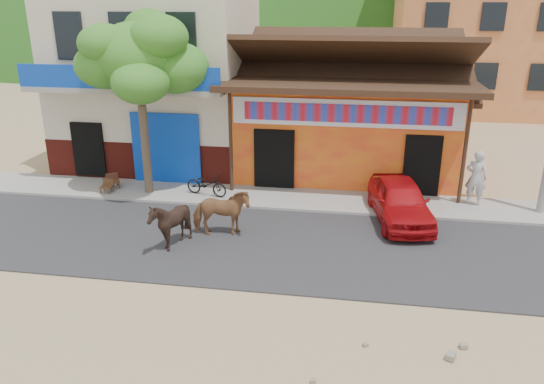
{
  "coord_description": "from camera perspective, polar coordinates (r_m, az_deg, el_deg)",
  "views": [
    {
      "loc": [
        2.34,
        -10.53,
        6.45
      ],
      "look_at": [
        0.16,
        3.0,
        1.4
      ],
      "focal_mm": 35.0,
      "sensor_mm": 36.0,
      "label": 1
    }
  ],
  "objects": [
    {
      "name": "red_car",
      "position": [
        16.44,
        13.61,
        -0.9
      ],
      "size": [
        2.1,
        3.95,
        1.28
      ],
      "primitive_type": "imported",
      "rotation": [
        0.0,
        0.0,
        0.16
      ],
      "color": "#AF0C11",
      "rests_on": "road"
    },
    {
      "name": "apartment_front",
      "position": [
        35.17,
        21.17,
        18.24
      ],
      "size": [
        9.0,
        9.0,
        12.0
      ],
      "primitive_type": "cube",
      "color": "#CC723F",
      "rests_on": "ground"
    },
    {
      "name": "cafe_building",
      "position": [
        22.17,
        -11.92,
        12.17
      ],
      "size": [
        7.0,
        6.0,
        7.0
      ],
      "primitive_type": "cube",
      "color": "beige",
      "rests_on": "ground"
    },
    {
      "name": "cow_dark",
      "position": [
        14.49,
        -10.9,
        -3.34
      ],
      "size": [
        1.65,
        1.59,
        1.41
      ],
      "primitive_type": "imported",
      "rotation": [
        0.0,
        0.0,
        -1.11
      ],
      "color": "black",
      "rests_on": "road"
    },
    {
      "name": "cafe_chair_right",
      "position": [
        19.41,
        -16.8,
        1.72
      ],
      "size": [
        0.59,
        0.59,
        0.9
      ],
      "primitive_type": null,
      "rotation": [
        0.0,
        0.0,
        0.6
      ],
      "color": "#492418",
      "rests_on": "sidewalk"
    },
    {
      "name": "sidewalk",
      "position": [
        17.87,
        1.02,
        -0.72
      ],
      "size": [
        60.0,
        2.0,
        0.12
      ],
      "primitive_type": "cube",
      "color": "gray",
      "rests_on": "ground"
    },
    {
      "name": "cafe_chair_left",
      "position": [
        19.0,
        -17.42,
        1.14
      ],
      "size": [
        0.4,
        0.4,
        0.83
      ],
      "primitive_type": null,
      "rotation": [
        0.0,
        0.0,
        0.03
      ],
      "color": "#512A1B",
      "rests_on": "sidewalk"
    },
    {
      "name": "ground",
      "position": [
        12.57,
        -2.95,
        -10.68
      ],
      "size": [
        120.0,
        120.0,
        0.0
      ],
      "primitive_type": "plane",
      "color": "#9E825B",
      "rests_on": "ground"
    },
    {
      "name": "scooter",
      "position": [
        18.02,
        -7.06,
        0.84
      ],
      "size": [
        1.59,
        0.88,
        0.79
      ],
      "primitive_type": "imported",
      "rotation": [
        0.0,
        0.0,
        1.32
      ],
      "color": "black",
      "rests_on": "sidewalk"
    },
    {
      "name": "cow_tan",
      "position": [
        15.04,
        -5.49,
        -2.23
      ],
      "size": [
        1.75,
        1.07,
        1.37
      ],
      "primitive_type": "imported",
      "rotation": [
        0.0,
        0.0,
        1.78
      ],
      "color": "#925F3A",
      "rests_on": "road"
    },
    {
      "name": "road",
      "position": [
        14.71,
        -0.93,
        -5.68
      ],
      "size": [
        60.0,
        5.0,
        0.04
      ],
      "primitive_type": "cube",
      "color": "#28282B",
      "rests_on": "ground"
    },
    {
      "name": "dance_club",
      "position": [
        21.05,
        8.06,
        7.28
      ],
      "size": [
        8.0,
        6.0,
        3.6
      ],
      "primitive_type": "cube",
      "color": "orange",
      "rests_on": "ground"
    },
    {
      "name": "pedestrian",
      "position": [
        18.17,
        21.1,
        1.46
      ],
      "size": [
        0.76,
        0.62,
        1.8
      ],
      "primitive_type": "imported",
      "rotation": [
        0.0,
        0.0,
        2.82
      ],
      "color": "#B9B9B9",
      "rests_on": "sidewalk"
    },
    {
      "name": "tree",
      "position": [
        18.05,
        -13.81,
        9.03
      ],
      "size": [
        3.0,
        3.0,
        6.0
      ],
      "primitive_type": null,
      "color": "#2D721E",
      "rests_on": "sidewalk"
    }
  ]
}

